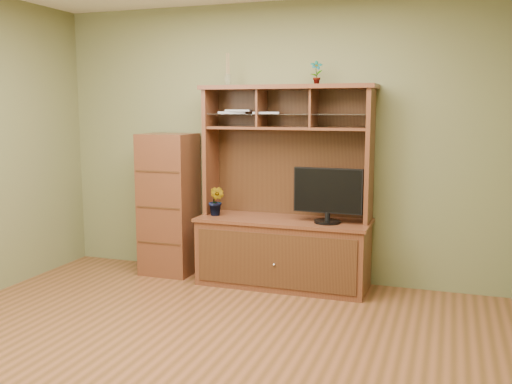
% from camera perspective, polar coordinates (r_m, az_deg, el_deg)
% --- Properties ---
extents(room, '(4.54, 4.04, 2.74)m').
position_cam_1_polar(room, '(3.80, -7.47, 3.24)').
color(room, '#553518').
rests_on(room, ground).
extents(media_hutch, '(1.66, 0.61, 1.90)m').
position_cam_1_polar(media_hutch, '(5.45, 2.81, -3.96)').
color(media_hutch, '#4E2716').
rests_on(media_hutch, room).
extents(monitor, '(0.64, 0.25, 0.50)m').
position_cam_1_polar(monitor, '(5.20, 7.19, -0.21)').
color(monitor, black).
rests_on(monitor, media_hutch).
extents(orchid_plant, '(0.18, 0.16, 0.29)m').
position_cam_1_polar(orchid_plant, '(5.54, -3.98, -0.91)').
color(orchid_plant, '#395E20').
rests_on(orchid_plant, media_hutch).
extents(top_plant, '(0.13, 0.11, 0.22)m').
position_cam_1_polar(top_plant, '(5.34, 6.05, 11.81)').
color(top_plant, '#3B6122').
rests_on(top_plant, media_hutch).
extents(reed_diffuser, '(0.06, 0.06, 0.31)m').
position_cam_1_polar(reed_diffuser, '(5.60, -2.83, 11.80)').
color(reed_diffuser, silver).
rests_on(reed_diffuser, media_hutch).
extents(magazines, '(0.65, 0.27, 0.04)m').
position_cam_1_polar(magazines, '(5.53, -1.13, 8.00)').
color(magazines, silver).
rests_on(magazines, media_hutch).
extents(side_cabinet, '(0.51, 0.47, 1.43)m').
position_cam_1_polar(side_cabinet, '(5.89, -8.68, -1.19)').
color(side_cabinet, '#4E2716').
rests_on(side_cabinet, room).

